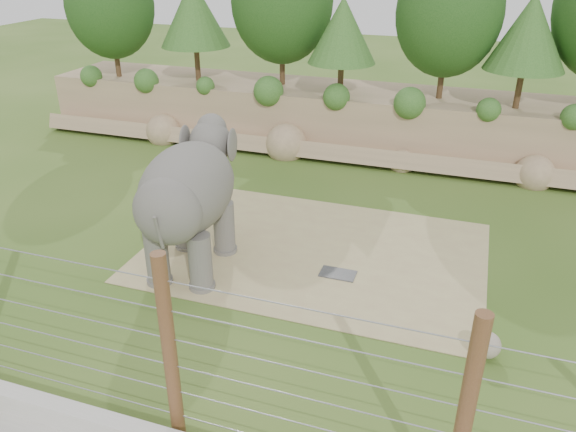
% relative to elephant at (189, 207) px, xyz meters
% --- Properties ---
extents(ground, '(90.00, 90.00, 0.00)m').
position_rel_elephant_xyz_m(ground, '(2.55, -1.09, -1.90)').
color(ground, '#355B1A').
rests_on(ground, ground).
extents(back_embankment, '(30.00, 5.52, 8.77)m').
position_rel_elephant_xyz_m(back_embankment, '(3.14, 11.59, 2.06)').
color(back_embankment, '#94795C').
rests_on(back_embankment, ground).
extents(dirt_patch, '(10.00, 7.00, 0.02)m').
position_rel_elephant_xyz_m(dirt_patch, '(3.05, 1.91, -1.89)').
color(dirt_patch, tan).
rests_on(dirt_patch, ground).
extents(drain_grate, '(1.00, 0.60, 0.03)m').
position_rel_elephant_xyz_m(drain_grate, '(4.05, 0.89, -1.87)').
color(drain_grate, '#262628').
rests_on(drain_grate, dirt_patch).
extents(elephant, '(2.52, 4.90, 3.81)m').
position_rel_elephant_xyz_m(elephant, '(0.00, 0.00, 0.00)').
color(elephant, '#5C5852').
rests_on(elephant, ground).
extents(stone_ball, '(0.62, 0.62, 0.62)m').
position_rel_elephant_xyz_m(stone_ball, '(8.05, -1.39, -1.57)').
color(stone_ball, gray).
rests_on(stone_ball, dirt_patch).
extents(barrier_fence, '(20.26, 0.26, 4.00)m').
position_rel_elephant_xyz_m(barrier_fence, '(2.55, -5.59, 0.10)').
color(barrier_fence, '#56321C').
rests_on(barrier_fence, ground).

